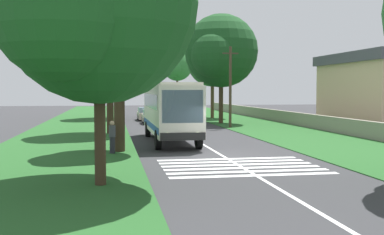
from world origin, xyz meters
TOP-DOWN VIEW (x-y plane):
  - ground at (0.00, 0.00)m, footprint 160.00×160.00m
  - grass_verge_left at (15.00, 8.20)m, footprint 120.00×8.00m
  - grass_verge_right at (15.00, -8.20)m, footprint 120.00×8.00m
  - centre_line at (15.00, 0.00)m, footprint 110.00×0.16m
  - coach_bus at (6.97, 1.80)m, footprint 11.16×2.62m
  - zebra_crossing at (-3.41, 0.00)m, footprint 4.95×6.80m
  - trailing_car_0 at (23.73, 1.53)m, footprint 4.30×1.78m
  - trailing_car_1 at (28.96, 1.73)m, footprint 4.30×1.78m
  - roadside_tree_left_0 at (13.33, 5.74)m, footprint 7.59×6.34m
  - roadside_tree_left_1 at (-6.52, 6.07)m, footprint 8.36×6.79m
  - roadside_tree_left_2 at (2.43, 5.19)m, footprint 5.62×4.59m
  - roadside_tree_left_3 at (32.41, 5.70)m, footprint 8.24×6.63m
  - roadside_tree_right_0 at (60.30, -5.93)m, footprint 6.22×5.42m
  - roadside_tree_right_1 at (22.89, -5.05)m, footprint 8.63×7.22m
  - roadside_tree_right_3 at (31.51, -6.04)m, footprint 7.36×5.90m
  - utility_pole at (17.34, -4.79)m, footprint 0.24×1.40m
  - roadside_wall at (20.00, -11.60)m, footprint 70.00×0.40m
  - pedestrian at (1.54, 5.46)m, footprint 0.34×0.34m

SIDE VIEW (x-z plane):
  - ground at x=0.00m, z-range 0.00..0.00m
  - zebra_crossing at x=-3.41m, z-range 0.00..0.01m
  - centre_line at x=15.00m, z-range 0.00..0.01m
  - grass_verge_left at x=15.00m, z-range 0.00..0.04m
  - grass_verge_right at x=15.00m, z-range 0.00..0.04m
  - roadside_wall at x=20.00m, z-range 0.04..1.23m
  - trailing_car_0 at x=23.73m, z-range -0.05..1.38m
  - trailing_car_1 at x=28.96m, z-range -0.05..1.38m
  - pedestrian at x=1.54m, z-range 0.06..1.75m
  - coach_bus at x=6.97m, z-range 0.28..4.01m
  - utility_pole at x=17.34m, z-range 0.18..7.23m
  - roadside_tree_left_2 at x=2.43m, z-range 1.70..9.94m
  - roadside_tree_left_1 at x=-6.52m, z-range 1.23..10.80m
  - roadside_tree_left_3 at x=32.41m, z-range 1.31..10.90m
  - roadside_tree_right_3 at x=31.51m, z-range 1.68..11.23m
  - roadside_tree_right_1 at x=22.89m, z-range 1.60..12.33m
  - roadside_tree_right_0 at x=60.30m, z-range 2.34..12.62m
  - roadside_tree_left_0 at x=13.33m, z-range 2.24..13.36m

